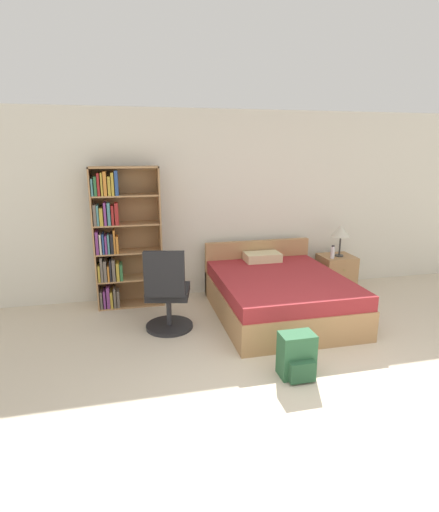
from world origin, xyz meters
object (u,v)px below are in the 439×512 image
nightstand (336,273)px  bed (278,294)px  water_bottle (333,252)px  table_lamp (341,232)px  backpack_green (297,356)px  bookshelf (118,238)px  office_chair (167,295)px

nightstand → bed: bearing=-150.2°
bed → water_bottle: (1.06, 0.58, 0.34)m
table_lamp → backpack_green: table_lamp is taller
bookshelf → water_bottle: (3.01, -0.18, -0.32)m
bed → nightstand: bed is taller
table_lamp → water_bottle: table_lamp is taller
water_bottle → backpack_green: 2.49m
bed → backpack_green: 1.48m
office_chair → water_bottle: office_chair is taller
bookshelf → office_chair: bearing=-61.0°
office_chair → nightstand: bearing=18.5°
office_chair → bed: bearing=7.6°
bed → table_lamp: (1.21, 0.66, 0.62)m
water_bottle → office_chair: bearing=-162.8°
bed → office_chair: size_ratio=1.87×
water_bottle → bed: bearing=-151.4°
bookshelf → water_bottle: size_ratio=9.56×
bookshelf → nightstand: (3.16, -0.07, -0.68)m
office_chair → table_lamp: size_ratio=2.19×
office_chair → table_lamp: (2.65, 0.85, 0.45)m
bed → water_bottle: 1.25m
bookshelf → backpack_green: bearing=-53.9°
office_chair → water_bottle: size_ratio=5.22×
nightstand → water_bottle: bearing=-142.3°
nightstand → office_chair: bearing=-161.5°
water_bottle → backpack_green: water_bottle is taller
bookshelf → office_chair: 1.19m
bed → table_lamp: 1.52m
office_chair → backpack_green: 1.65m
nightstand → table_lamp: bearing=-63.8°
office_chair → water_bottle: bearing=17.2°
bed → nightstand: (1.20, 0.69, -0.01)m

